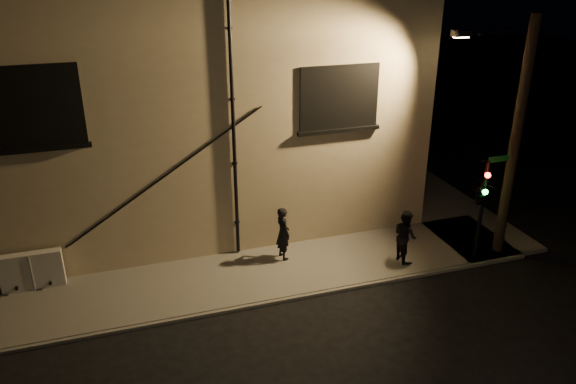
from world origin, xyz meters
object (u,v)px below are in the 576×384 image
object	(u,v)px
utility_cabinet	(32,271)
pedestrian_b	(405,236)
traffic_signal	(481,194)
pedestrian_a	(283,233)
streetlamp_pole	(513,136)

from	to	relation	value
utility_cabinet	pedestrian_b	world-z (taller)	pedestrian_b
traffic_signal	pedestrian_a	bearing A→B (deg)	161.05
pedestrian_a	traffic_signal	size ratio (longest dim) A/B	0.52
utility_cabinet	pedestrian_a	bearing A→B (deg)	-4.32
traffic_signal	utility_cabinet	bearing A→B (deg)	169.15
streetlamp_pole	pedestrian_b	bearing A→B (deg)	174.52
traffic_signal	streetlamp_pole	world-z (taller)	streetlamp_pole
utility_cabinet	pedestrian_b	bearing A→B (deg)	-9.58
pedestrian_b	pedestrian_a	bearing A→B (deg)	67.29
streetlamp_pole	utility_cabinet	bearing A→B (deg)	171.34
pedestrian_a	traffic_signal	distance (m)	6.17
traffic_signal	streetlamp_pole	bearing A→B (deg)	17.21
traffic_signal	streetlamp_pole	xyz separation A→B (m)	(1.12, 0.35, 1.61)
pedestrian_a	streetlamp_pole	distance (m)	7.61
pedestrian_a	streetlamp_pole	size ratio (longest dim) A/B	0.23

